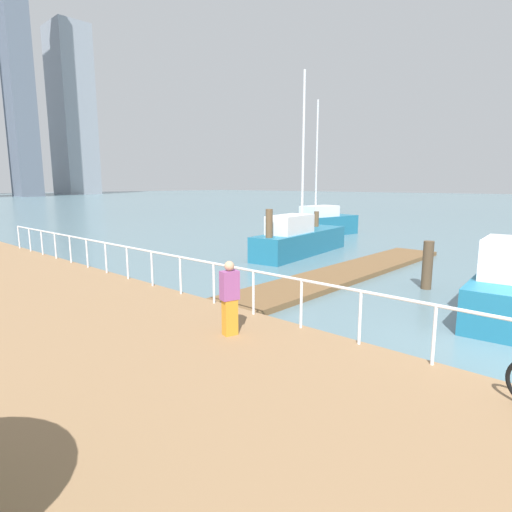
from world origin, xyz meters
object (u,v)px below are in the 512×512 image
moored_boat_0 (316,224)px  moored_boat_1 (510,289)px  moored_boat_2 (300,239)px  pedestrian_2 (230,297)px

moored_boat_0 → moored_boat_1: moored_boat_0 is taller
moored_boat_2 → moored_boat_1: bearing=-113.6°
moored_boat_0 → pedestrian_2: moored_boat_0 is taller
pedestrian_2 → moored_boat_0: bearing=29.2°
pedestrian_2 → moored_boat_1: bearing=-30.0°
moored_boat_1 → moored_boat_2: moored_boat_2 is taller
moored_boat_2 → pedestrian_2: size_ratio=5.63×
moored_boat_0 → moored_boat_1: bearing=-129.2°
moored_boat_1 → pedestrian_2: 7.44m
moored_boat_1 → pedestrian_2: moored_boat_1 is taller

